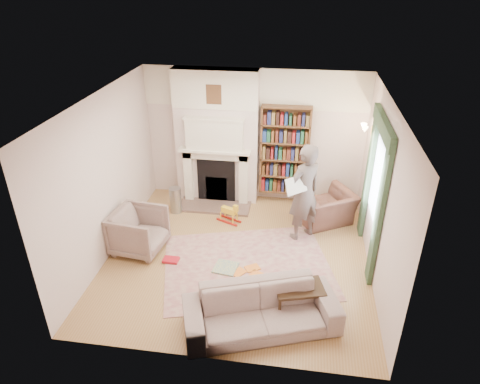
% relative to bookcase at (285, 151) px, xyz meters
% --- Properties ---
extents(floor, '(4.50, 4.50, 0.00)m').
position_rel_bookcase_xyz_m(floor, '(-0.65, -2.12, -1.18)').
color(floor, '#996A3D').
rests_on(floor, ground).
extents(ceiling, '(4.50, 4.50, 0.00)m').
position_rel_bookcase_xyz_m(ceiling, '(-0.65, -2.12, 1.62)').
color(ceiling, white).
rests_on(ceiling, wall_back).
extents(wall_back, '(4.50, 0.00, 4.50)m').
position_rel_bookcase_xyz_m(wall_back, '(-0.65, 0.13, 0.22)').
color(wall_back, beige).
rests_on(wall_back, floor).
extents(wall_front, '(4.50, 0.00, 4.50)m').
position_rel_bookcase_xyz_m(wall_front, '(-0.65, -4.37, 0.22)').
color(wall_front, beige).
rests_on(wall_front, floor).
extents(wall_left, '(0.00, 4.50, 4.50)m').
position_rel_bookcase_xyz_m(wall_left, '(-2.90, -2.12, 0.22)').
color(wall_left, beige).
rests_on(wall_left, floor).
extents(wall_right, '(0.00, 4.50, 4.50)m').
position_rel_bookcase_xyz_m(wall_right, '(1.60, -2.12, 0.22)').
color(wall_right, beige).
rests_on(wall_right, floor).
extents(fireplace, '(1.70, 0.58, 2.80)m').
position_rel_bookcase_xyz_m(fireplace, '(-1.40, -0.07, 0.21)').
color(fireplace, beige).
rests_on(fireplace, floor).
extents(bookcase, '(1.00, 0.24, 1.85)m').
position_rel_bookcase_xyz_m(bookcase, '(0.00, 0.00, 0.00)').
color(bookcase, brown).
rests_on(bookcase, floor).
extents(window, '(0.02, 0.90, 1.30)m').
position_rel_bookcase_xyz_m(window, '(1.58, -1.72, 0.27)').
color(window, silver).
rests_on(window, wall_right).
extents(curtain_left, '(0.07, 0.32, 2.40)m').
position_rel_bookcase_xyz_m(curtain_left, '(1.55, -2.42, 0.02)').
color(curtain_left, '#2E4830').
rests_on(curtain_left, floor).
extents(curtain_right, '(0.07, 0.32, 2.40)m').
position_rel_bookcase_xyz_m(curtain_right, '(1.55, -1.02, 0.02)').
color(curtain_right, '#2E4830').
rests_on(curtain_right, floor).
extents(pelmet, '(0.09, 1.70, 0.24)m').
position_rel_bookcase_xyz_m(pelmet, '(1.54, -1.72, 1.20)').
color(pelmet, '#2E4830').
rests_on(pelmet, wall_right).
extents(wall_sconce, '(0.20, 0.24, 0.24)m').
position_rel_bookcase_xyz_m(wall_sconce, '(1.38, -0.62, 0.72)').
color(wall_sconce, gold).
rests_on(wall_sconce, wall_right).
extents(rug, '(3.25, 2.81, 0.01)m').
position_rel_bookcase_xyz_m(rug, '(-0.45, -2.37, -1.17)').
color(rug, '#C2B192').
rests_on(rug, floor).
extents(armchair_reading, '(1.31, 1.26, 0.65)m').
position_rel_bookcase_xyz_m(armchair_reading, '(0.88, -0.73, -0.85)').
color(armchair_reading, '#4C2929').
rests_on(armchair_reading, floor).
extents(armchair_left, '(0.96, 0.94, 0.78)m').
position_rel_bookcase_xyz_m(armchair_left, '(-2.41, -2.18, -0.78)').
color(armchair_left, '#A09584').
rests_on(armchair_left, floor).
extents(sofa, '(2.30, 1.49, 0.63)m').
position_rel_bookcase_xyz_m(sofa, '(-0.08, -3.72, -0.86)').
color(sofa, '#B6AA96').
rests_on(sofa, floor).
extents(man_reading, '(0.80, 0.78, 1.86)m').
position_rel_bookcase_xyz_m(man_reading, '(0.43, -1.33, -0.24)').
color(man_reading, '#554844').
rests_on(man_reading, floor).
extents(newspaper, '(0.40, 0.37, 0.29)m').
position_rel_bookcase_xyz_m(newspaper, '(0.28, -1.53, 0.00)').
color(newspaper, white).
rests_on(newspaper, man_reading).
extents(coffee_table, '(0.80, 0.62, 0.45)m').
position_rel_bookcase_xyz_m(coffee_table, '(0.43, -3.32, -0.95)').
color(coffee_table, '#301F10').
rests_on(coffee_table, floor).
extents(paraffin_heater, '(0.30, 0.30, 0.55)m').
position_rel_bookcase_xyz_m(paraffin_heater, '(-2.15, -0.79, -0.90)').
color(paraffin_heater, '#929599').
rests_on(paraffin_heater, floor).
extents(rocking_horse, '(0.52, 0.37, 0.42)m').
position_rel_bookcase_xyz_m(rocking_horse, '(-1.00, -1.02, -0.96)').
color(rocking_horse, yellow).
rests_on(rocking_horse, rug).
extents(board_game, '(0.43, 0.43, 0.03)m').
position_rel_bookcase_xyz_m(board_game, '(-0.80, -2.51, -1.15)').
color(board_game, '#EFD054').
rests_on(board_game, rug).
extents(game_box_lid, '(0.27, 0.19, 0.04)m').
position_rel_bookcase_xyz_m(game_box_lid, '(-1.77, -2.45, -1.14)').
color(game_box_lid, '#B51422').
rests_on(game_box_lid, rug).
extents(comic_annuals, '(0.61, 0.44, 0.02)m').
position_rel_bookcase_xyz_m(comic_annuals, '(-0.39, -2.55, -1.16)').
color(comic_annuals, red).
rests_on(comic_annuals, rug).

